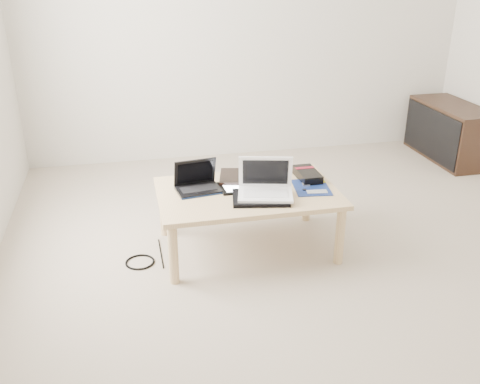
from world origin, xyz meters
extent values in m
plane|color=#AE9F8D|center=(0.00, 0.00, 0.00)|extent=(4.00, 4.00, 0.00)
cube|color=beige|center=(0.00, 2.05, 1.30)|extent=(4.00, 0.10, 2.60)
cube|color=#D1B77E|center=(-0.44, 0.20, 0.39)|extent=(1.10, 0.70, 0.03)
cylinder|color=#D1B77E|center=(-0.94, -0.10, 0.18)|extent=(0.06, 0.06, 0.37)
cylinder|color=#D1B77E|center=(0.06, -0.10, 0.18)|extent=(0.06, 0.06, 0.37)
cylinder|color=#D1B77E|center=(-0.94, 0.50, 0.18)|extent=(0.06, 0.06, 0.37)
cylinder|color=#D1B77E|center=(0.06, 0.50, 0.18)|extent=(0.06, 0.06, 0.37)
cube|color=#372416|center=(1.78, 1.45, 0.25)|extent=(0.40, 0.90, 0.50)
cube|color=black|center=(1.58, 1.45, 0.25)|extent=(0.02, 0.86, 0.44)
cube|color=black|center=(-0.42, 0.39, 0.42)|extent=(0.36, 0.32, 0.03)
cube|color=black|center=(-0.73, 0.27, 0.41)|extent=(0.29, 0.22, 0.02)
cube|color=black|center=(-0.73, 0.26, 0.42)|extent=(0.23, 0.13, 0.00)
cube|color=black|center=(-0.72, 0.20, 0.42)|extent=(0.06, 0.03, 0.00)
cube|color=black|center=(-0.74, 0.34, 0.50)|extent=(0.27, 0.09, 0.17)
cube|color=black|center=(-0.74, 0.33, 0.50)|extent=(0.23, 0.07, 0.14)
cube|color=#0B1C40|center=(-0.72, 0.18, 0.40)|extent=(0.26, 0.05, 0.01)
cube|color=black|center=(-0.47, 0.26, 0.41)|extent=(0.26, 0.21, 0.01)
cube|color=white|center=(-0.47, 0.26, 0.41)|extent=(0.21, 0.16, 0.00)
cube|color=silver|center=(-0.35, 0.24, 0.41)|extent=(0.06, 0.21, 0.02)
cube|color=#A2A2A7|center=(-0.35, 0.24, 0.42)|extent=(0.05, 0.17, 0.00)
cube|color=black|center=(-0.39, 0.06, 0.41)|extent=(0.37, 0.30, 0.02)
cube|color=white|center=(-0.36, 0.07, 0.43)|extent=(0.36, 0.29, 0.02)
cube|color=white|center=(-0.36, 0.06, 0.44)|extent=(0.28, 0.18, 0.00)
cube|color=white|center=(-0.38, -0.02, 0.44)|extent=(0.08, 0.05, 0.00)
cube|color=white|center=(-0.34, 0.15, 0.54)|extent=(0.33, 0.14, 0.21)
cube|color=black|center=(-0.34, 0.14, 0.54)|extent=(0.28, 0.11, 0.17)
cube|color=#0B1B4A|center=(-0.04, 0.16, 0.40)|extent=(0.25, 0.29, 0.01)
cube|color=silver|center=(-0.06, 0.20, 0.41)|extent=(0.05, 0.05, 0.01)
cube|color=yellow|center=(0.03, 0.23, 0.41)|extent=(0.09, 0.02, 0.01)
cube|color=yellow|center=(0.03, 0.22, 0.41)|extent=(0.09, 0.02, 0.01)
cube|color=silver|center=(-0.03, 0.10, 0.41)|extent=(0.12, 0.02, 0.01)
cube|color=silver|center=(-0.03, 0.08, 0.41)|extent=(0.12, 0.02, 0.01)
cube|color=silver|center=(-0.03, 0.06, 0.41)|extent=(0.12, 0.02, 0.01)
cube|color=black|center=(-0.10, 0.13, 0.41)|extent=(0.02, 0.02, 0.01)
cube|color=black|center=(-0.01, 0.31, 0.43)|extent=(0.13, 0.25, 0.05)
cube|color=maroon|center=(-0.01, 0.37, 0.45)|extent=(0.13, 0.03, 0.00)
torus|color=black|center=(-0.59, 0.24, 0.41)|extent=(0.11, 0.11, 0.01)
torus|color=black|center=(-1.12, 0.16, 0.01)|extent=(0.24, 0.24, 0.01)
cylinder|color=black|center=(-0.99, 0.25, 0.00)|extent=(0.01, 0.36, 0.01)
camera|label=1|loc=(-1.14, -2.72, 1.71)|focal=40.00mm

